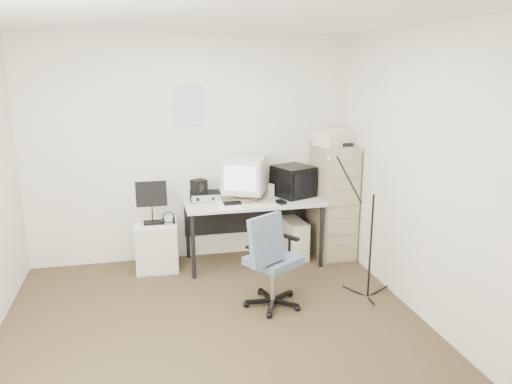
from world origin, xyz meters
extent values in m
cube|color=#322716|center=(0.00, 0.00, -0.01)|extent=(3.60, 3.60, 0.01)
cube|color=white|center=(0.00, 0.00, 2.50)|extent=(3.60, 3.60, 0.01)
cube|color=beige|center=(0.00, 1.80, 1.25)|extent=(3.60, 0.02, 2.50)
cube|color=beige|center=(0.00, -1.80, 1.25)|extent=(3.60, 0.02, 2.50)
cube|color=beige|center=(1.80, 0.00, 1.25)|extent=(0.02, 3.60, 2.50)
cube|color=white|center=(-0.02, 1.79, 1.75)|extent=(0.30, 0.02, 0.44)
cube|color=gray|center=(1.58, 1.48, 0.65)|extent=(0.40, 0.60, 1.30)
cube|color=#B8B7AE|center=(1.58, 1.49, 1.38)|extent=(0.50, 0.42, 0.16)
cube|color=silver|center=(0.63, 1.45, 0.36)|extent=(1.50, 0.70, 0.73)
cube|color=#B8B7AE|center=(0.55, 1.49, 0.96)|extent=(0.57, 0.58, 0.47)
cube|color=black|center=(1.11, 1.53, 0.90)|extent=(0.50, 0.51, 0.34)
cube|color=beige|center=(0.87, 1.57, 0.80)|extent=(0.09, 0.09, 0.14)
cube|color=#B8B7AE|center=(0.60, 1.25, 0.74)|extent=(0.44, 0.18, 0.02)
cube|color=black|center=(0.89, 1.24, 0.75)|extent=(0.10, 0.13, 0.03)
cube|color=black|center=(0.12, 1.55, 0.78)|extent=(0.33, 0.24, 0.09)
cube|color=black|center=(0.05, 1.54, 0.90)|extent=(0.19, 0.18, 0.15)
cube|color=white|center=(0.33, 1.28, 0.74)|extent=(0.24, 0.32, 0.02)
cube|color=#B8B7AE|center=(1.13, 1.52, 0.22)|extent=(0.25, 0.49, 0.44)
cube|color=slate|center=(0.58, 0.38, 0.46)|extent=(0.74, 0.74, 0.93)
cube|color=silver|center=(-0.43, 1.47, 0.27)|extent=(0.45, 0.37, 0.55)
cube|color=black|center=(-0.46, 1.42, 0.78)|extent=(0.34, 0.22, 0.47)
torus|color=black|center=(-0.30, 1.36, 0.59)|extent=(0.16, 0.16, 0.03)
cylinder|color=black|center=(1.52, 0.36, 0.67)|extent=(0.02, 0.02, 1.34)
camera|label=1|loc=(-0.52, -3.71, 2.18)|focal=35.00mm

